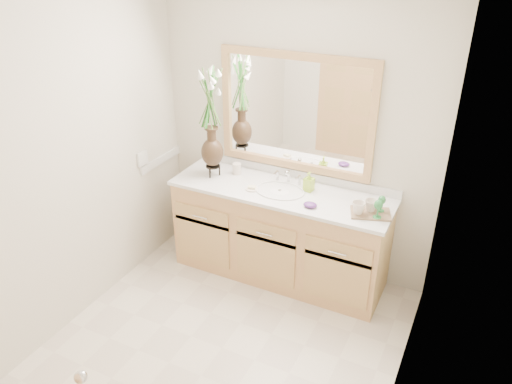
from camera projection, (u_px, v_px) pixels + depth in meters
The scene contains 21 objects.
floor at pixel (222, 348), 3.64m from camera, with size 2.60×2.60×0.00m, color silver.
wall_back at pixel (296, 136), 4.12m from camera, with size 2.40×0.02×2.40m, color beige.
wall_front at pixel (56, 341), 2.05m from camera, with size 2.40×0.02×2.40m, color beige.
wall_left at pixel (71, 168), 3.56m from camera, with size 0.02×2.60×2.40m, color beige.
wall_right at pixel (413, 253), 2.61m from camera, with size 0.02×2.60×2.40m, color beige.
vanity at pixel (279, 235), 4.26m from camera, with size 1.80×0.55×0.80m.
counter at pixel (281, 192), 4.07m from camera, with size 1.84×0.57×0.03m, color white.
sink at pixel (280, 197), 4.07m from camera, with size 0.38×0.34×0.23m.
mirror at pixel (295, 113), 4.01m from camera, with size 1.32×0.04×0.97m.
switch_plate at pixel (142, 158), 4.26m from camera, with size 0.02×0.12×0.12m, color white.
door at pixel (18, 350), 2.27m from camera, with size 0.80×0.03×2.00m, color tan.
flower_vase at pixel (210, 107), 4.02m from camera, with size 0.22×0.22×0.91m.
tumbler at pixel (237, 169), 4.32m from camera, with size 0.07×0.07×0.10m, color beige.
soap_dish at pixel (252, 189), 4.06m from camera, with size 0.10×0.10×0.03m.
soap_bottle at pixel (309, 182), 4.02m from camera, with size 0.07×0.07×0.15m, color #A1D031.
purple_dish at pixel (310, 205), 3.80m from camera, with size 0.11×0.08×0.04m, color #51256F.
tray at pixel (370, 213), 3.71m from camera, with size 0.29×0.19×0.01m, color brown.
mug_left at pixel (358, 207), 3.67m from camera, with size 0.10×0.09×0.10m, color beige.
mug_right at pixel (371, 205), 3.71m from camera, with size 0.10×0.09×0.10m, color beige.
goblet_front at pixel (378, 206), 3.60m from camera, with size 0.06×0.06×0.14m.
goblet_back at pixel (382, 201), 3.69m from camera, with size 0.06×0.06×0.13m.
Camera 1 is at (1.42, -2.31, 2.69)m, focal length 35.00 mm.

